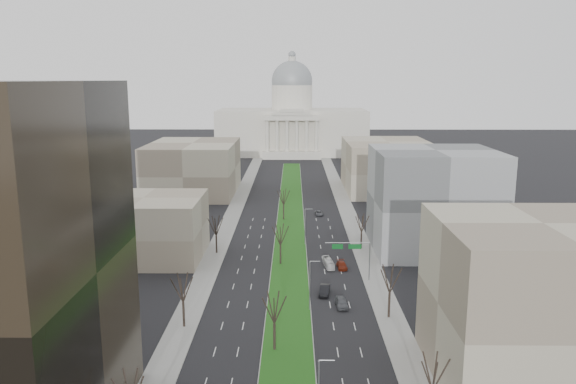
# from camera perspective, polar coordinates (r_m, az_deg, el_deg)

# --- Properties ---
(ground) EXTENTS (600.00, 600.00, 0.00)m
(ground) POSITION_cam_1_polar(r_m,az_deg,el_deg) (163.18, 0.25, -2.86)
(ground) COLOR black
(ground) RESTS_ON ground
(median) EXTENTS (8.00, 222.03, 0.20)m
(median) POSITION_cam_1_polar(r_m,az_deg,el_deg) (162.18, 0.25, -2.91)
(median) COLOR #999993
(median) RESTS_ON ground
(sidewalk_left) EXTENTS (5.00, 330.00, 0.15)m
(sidewalk_left) POSITION_cam_1_polar(r_m,az_deg,el_deg) (140.26, -7.00, -5.30)
(sidewalk_left) COLOR gray
(sidewalk_left) RESTS_ON ground
(sidewalk_right) EXTENTS (5.00, 330.00, 0.15)m
(sidewalk_right) POSITION_cam_1_polar(r_m,az_deg,el_deg) (140.07, 7.41, -5.34)
(sidewalk_right) COLOR gray
(sidewalk_right) RESTS_ON ground
(capitol) EXTENTS (80.00, 46.00, 55.00)m
(capitol) POSITION_cam_1_polar(r_m,az_deg,el_deg) (308.67, 0.40, 6.96)
(capitol) COLOR beige
(capitol) RESTS_ON ground
(building_beige_left) EXTENTS (26.00, 22.00, 14.00)m
(building_beige_left) POSITION_cam_1_polar(r_m,az_deg,el_deg) (131.94, -14.33, -3.53)
(building_beige_left) COLOR tan
(building_beige_left) RESTS_ON ground
(building_tan_right) EXTENTS (26.00, 24.00, 22.00)m
(building_tan_right) POSITION_cam_1_polar(r_m,az_deg,el_deg) (82.53, 23.89, -10.32)
(building_tan_right) COLOR gray
(building_tan_right) RESTS_ON ground
(building_grey_right) EXTENTS (28.00, 26.00, 24.00)m
(building_grey_right) POSITION_cam_1_polar(r_m,az_deg,el_deg) (137.26, 14.54, -0.82)
(building_grey_right) COLOR slate
(building_grey_right) RESTS_ON ground
(building_far_left) EXTENTS (30.00, 40.00, 18.00)m
(building_far_left) POSITION_cam_1_polar(r_m,az_deg,el_deg) (203.76, -9.58, 2.44)
(building_far_left) COLOR gray
(building_far_left) RESTS_ON ground
(building_far_right) EXTENTS (30.00, 40.00, 18.00)m
(building_far_right) POSITION_cam_1_polar(r_m,az_deg,el_deg) (208.37, 10.00, 2.62)
(building_far_right) COLOR tan
(building_far_right) RESTS_ON ground
(tree_left_mid) EXTENTS (5.40, 5.40, 9.72)m
(tree_left_mid) POSITION_cam_1_polar(r_m,az_deg,el_deg) (94.06, -10.66, -9.46)
(tree_left_mid) COLOR black
(tree_left_mid) RESTS_ON ground
(tree_left_far) EXTENTS (5.28, 5.28, 9.50)m
(tree_left_far) POSITION_cam_1_polar(r_m,az_deg,el_deg) (131.72, -7.33, -3.35)
(tree_left_far) COLOR black
(tree_left_far) RESTS_ON ground
(tree_right_near) EXTENTS (5.16, 5.16, 9.29)m
(tree_right_near) POSITION_cam_1_polar(r_m,az_deg,el_deg) (70.78, 14.56, -17.22)
(tree_right_near) COLOR black
(tree_right_near) RESTS_ON ground
(tree_right_mid) EXTENTS (5.52, 5.52, 9.94)m
(tree_right_mid) POSITION_cam_1_polar(r_m,az_deg,el_deg) (97.41, 10.33, -8.61)
(tree_right_mid) COLOR black
(tree_right_mid) RESTS_ON ground
(tree_right_far) EXTENTS (5.04, 5.04, 9.07)m
(tree_right_far) POSITION_cam_1_polar(r_m,az_deg,el_deg) (135.44, 7.50, -3.09)
(tree_right_far) COLOR black
(tree_right_far) RESTS_ON ground
(tree_median_a) EXTENTS (5.40, 5.40, 9.72)m
(tree_median_a) POSITION_cam_1_polar(r_m,az_deg,el_deg) (84.95, -1.40, -11.59)
(tree_median_a) COLOR black
(tree_median_a) RESTS_ON ground
(tree_median_b) EXTENTS (5.40, 5.40, 9.72)m
(tree_median_b) POSITION_cam_1_polar(r_m,az_deg,el_deg) (122.76, -0.77, -4.28)
(tree_median_b) COLOR black
(tree_median_b) RESTS_ON ground
(tree_median_c) EXTENTS (5.40, 5.40, 9.72)m
(tree_median_c) POSITION_cam_1_polar(r_m,az_deg,el_deg) (161.63, -0.45, -0.45)
(tree_median_c) COLOR black
(tree_median_c) RESTS_ON ground
(streetlamp_median_b) EXTENTS (1.90, 0.20, 9.16)m
(streetlamp_median_b) POSITION_cam_1_polar(r_m,az_deg,el_deg) (99.69, 2.25, -9.39)
(streetlamp_median_b) COLOR gray
(streetlamp_median_b) RESTS_ON ground
(streetlamp_median_c) EXTENTS (1.90, 0.20, 9.16)m
(streetlamp_median_c) POSITION_cam_1_polar(r_m,az_deg,el_deg) (137.81, 1.77, -3.48)
(streetlamp_median_c) COLOR gray
(streetlamp_median_c) RESTS_ON ground
(mast_arm_signs) EXTENTS (9.12, 0.24, 8.09)m
(mast_arm_signs) POSITION_cam_1_polar(r_m,az_deg,el_deg) (114.13, 6.95, -6.05)
(mast_arm_signs) COLOR gray
(mast_arm_signs) RESTS_ON ground
(car_grey_near) EXTENTS (2.30, 5.08, 1.69)m
(car_grey_near) POSITION_cam_1_polar(r_m,az_deg,el_deg) (102.99, 5.45, -11.10)
(car_grey_near) COLOR #4A4D52
(car_grey_near) RESTS_ON ground
(car_black) EXTENTS (2.52, 5.41, 1.72)m
(car_black) POSITION_cam_1_polar(r_m,az_deg,el_deg) (108.30, 3.75, -9.91)
(car_black) COLOR black
(car_black) RESTS_ON ground
(car_red) EXTENTS (2.22, 4.90, 1.39)m
(car_red) POSITION_cam_1_polar(r_m,az_deg,el_deg) (122.70, 5.49, -7.42)
(car_red) COLOR maroon
(car_red) RESTS_ON ground
(car_grey_far) EXTENTS (2.51, 4.75, 1.27)m
(car_grey_far) POSITION_cam_1_polar(r_m,az_deg,el_deg) (169.02, 3.16, -2.15)
(car_grey_far) COLOR #505158
(car_grey_far) RESTS_ON ground
(box_van) EXTENTS (2.37, 6.70, 1.83)m
(box_van) POSITION_cam_1_polar(r_m,az_deg,el_deg) (123.27, 4.14, -7.20)
(box_van) COLOR silver
(box_van) RESTS_ON ground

